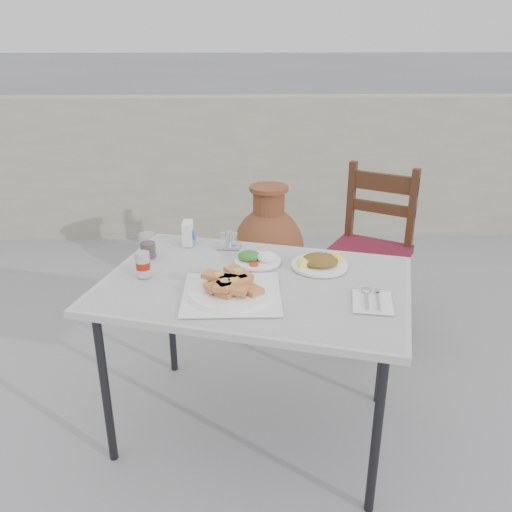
{
  "coord_description": "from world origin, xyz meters",
  "views": [
    {
      "loc": [
        0.06,
        -2.11,
        1.73
      ],
      "look_at": [
        0.11,
        -0.05,
        0.85
      ],
      "focal_mm": 38.0,
      "sensor_mm": 36.0,
      "label": 1
    }
  ],
  "objects_px": {
    "cafe_table": "(255,292)",
    "napkin_holder": "(188,233)",
    "condiment_caddy": "(229,242)",
    "terracotta_urn": "(268,252)",
    "cola_glass": "(148,247)",
    "salad_rice_plate": "(257,258)",
    "salad_chopped_plate": "(320,262)",
    "pide_plate": "(231,286)",
    "chair": "(370,249)",
    "soda_can": "(143,264)"
  },
  "relations": [
    {
      "from": "cafe_table",
      "to": "napkin_holder",
      "type": "distance_m",
      "value": 0.53
    },
    {
      "from": "soda_can",
      "to": "condiment_caddy",
      "type": "xyz_separation_m",
      "value": [
        0.35,
        0.32,
        -0.03
      ]
    },
    {
      "from": "cola_glass",
      "to": "chair",
      "type": "relative_size",
      "value": 0.11
    },
    {
      "from": "salad_chopped_plate",
      "to": "terracotta_urn",
      "type": "xyz_separation_m",
      "value": [
        -0.17,
        1.08,
        -0.4
      ]
    },
    {
      "from": "terracotta_urn",
      "to": "cola_glass",
      "type": "bearing_deg",
      "value": -122.19
    },
    {
      "from": "cafe_table",
      "to": "salad_chopped_plate",
      "type": "distance_m",
      "value": 0.32
    },
    {
      "from": "chair",
      "to": "terracotta_urn",
      "type": "xyz_separation_m",
      "value": [
        -0.59,
        0.29,
        -0.13
      ]
    },
    {
      "from": "pide_plate",
      "to": "chair",
      "type": "xyz_separation_m",
      "value": [
        0.8,
        1.05,
        -0.28
      ]
    },
    {
      "from": "salad_chopped_plate",
      "to": "terracotta_urn",
      "type": "distance_m",
      "value": 1.17
    },
    {
      "from": "cafe_table",
      "to": "condiment_caddy",
      "type": "distance_m",
      "value": 0.4
    },
    {
      "from": "pide_plate",
      "to": "chair",
      "type": "height_order",
      "value": "chair"
    },
    {
      "from": "salad_rice_plate",
      "to": "cola_glass",
      "type": "xyz_separation_m",
      "value": [
        -0.49,
        0.08,
        0.03
      ]
    },
    {
      "from": "salad_chopped_plate",
      "to": "chair",
      "type": "height_order",
      "value": "chair"
    },
    {
      "from": "pide_plate",
      "to": "salad_chopped_plate",
      "type": "distance_m",
      "value": 0.46
    },
    {
      "from": "napkin_holder",
      "to": "terracotta_urn",
      "type": "relative_size",
      "value": 0.14
    },
    {
      "from": "terracotta_urn",
      "to": "pide_plate",
      "type": "bearing_deg",
      "value": -99.06
    },
    {
      "from": "salad_chopped_plate",
      "to": "salad_rice_plate",
      "type": "bearing_deg",
      "value": 168.79
    },
    {
      "from": "salad_rice_plate",
      "to": "napkin_holder",
      "type": "bearing_deg",
      "value": 144.74
    },
    {
      "from": "salad_rice_plate",
      "to": "chair",
      "type": "bearing_deg",
      "value": 46.96
    },
    {
      "from": "soda_can",
      "to": "condiment_caddy",
      "type": "relative_size",
      "value": 0.92
    },
    {
      "from": "soda_can",
      "to": "cola_glass",
      "type": "height_order",
      "value": "cola_glass"
    },
    {
      "from": "salad_rice_plate",
      "to": "cola_glass",
      "type": "bearing_deg",
      "value": 170.67
    },
    {
      "from": "salad_chopped_plate",
      "to": "chair",
      "type": "xyz_separation_m",
      "value": [
        0.42,
        0.79,
        -0.27
      ]
    },
    {
      "from": "cola_glass",
      "to": "condiment_caddy",
      "type": "distance_m",
      "value": 0.38
    },
    {
      "from": "cafe_table",
      "to": "condiment_caddy",
      "type": "xyz_separation_m",
      "value": [
        -0.11,
        0.38,
        0.08
      ]
    },
    {
      "from": "napkin_holder",
      "to": "terracotta_urn",
      "type": "xyz_separation_m",
      "value": [
        0.43,
        0.8,
        -0.43
      ]
    },
    {
      "from": "salad_chopped_plate",
      "to": "soda_can",
      "type": "relative_size",
      "value": 2.3
    },
    {
      "from": "salad_rice_plate",
      "to": "condiment_caddy",
      "type": "height_order",
      "value": "condiment_caddy"
    },
    {
      "from": "salad_rice_plate",
      "to": "condiment_caddy",
      "type": "distance_m",
      "value": 0.23
    },
    {
      "from": "cafe_table",
      "to": "cola_glass",
      "type": "xyz_separation_m",
      "value": [
        -0.48,
        0.27,
        0.1
      ]
    },
    {
      "from": "salad_rice_plate",
      "to": "condiment_caddy",
      "type": "relative_size",
      "value": 1.77
    },
    {
      "from": "cafe_table",
      "to": "napkin_holder",
      "type": "height_order",
      "value": "napkin_holder"
    },
    {
      "from": "salad_chopped_plate",
      "to": "terracotta_urn",
      "type": "relative_size",
      "value": 0.3
    },
    {
      "from": "cafe_table",
      "to": "cola_glass",
      "type": "bearing_deg",
      "value": 150.6
    },
    {
      "from": "napkin_holder",
      "to": "condiment_caddy",
      "type": "bearing_deg",
      "value": -11.23
    },
    {
      "from": "cafe_table",
      "to": "salad_rice_plate",
      "type": "height_order",
      "value": "salad_rice_plate"
    },
    {
      "from": "salad_rice_plate",
      "to": "chair",
      "type": "relative_size",
      "value": 0.21
    },
    {
      "from": "soda_can",
      "to": "terracotta_urn",
      "type": "distance_m",
      "value": 1.37
    },
    {
      "from": "chair",
      "to": "soda_can",
      "type": "bearing_deg",
      "value": -112.28
    },
    {
      "from": "cola_glass",
      "to": "terracotta_urn",
      "type": "height_order",
      "value": "cola_glass"
    },
    {
      "from": "salad_rice_plate",
      "to": "chair",
      "type": "xyz_separation_m",
      "value": [
        0.69,
        0.74,
        -0.27
      ]
    },
    {
      "from": "cafe_table",
      "to": "chair",
      "type": "xyz_separation_m",
      "value": [
        0.7,
        0.93,
        -0.2
      ]
    },
    {
      "from": "pide_plate",
      "to": "soda_can",
      "type": "xyz_separation_m",
      "value": [
        -0.37,
        0.18,
        0.02
      ]
    },
    {
      "from": "condiment_caddy",
      "to": "terracotta_urn",
      "type": "height_order",
      "value": "condiment_caddy"
    },
    {
      "from": "pide_plate",
      "to": "terracotta_urn",
      "type": "xyz_separation_m",
      "value": [
        0.21,
        1.34,
        -0.41
      ]
    },
    {
      "from": "soda_can",
      "to": "cola_glass",
      "type": "relative_size",
      "value": 0.98
    },
    {
      "from": "salad_chopped_plate",
      "to": "soda_can",
      "type": "distance_m",
      "value": 0.76
    },
    {
      "from": "condiment_caddy",
      "to": "terracotta_urn",
      "type": "xyz_separation_m",
      "value": [
        0.23,
        0.84,
        -0.41
      ]
    },
    {
      "from": "salad_rice_plate",
      "to": "pide_plate",
      "type": "bearing_deg",
      "value": -109.57
    },
    {
      "from": "salad_chopped_plate",
      "to": "condiment_caddy",
      "type": "bearing_deg",
      "value": 148.88
    }
  ]
}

